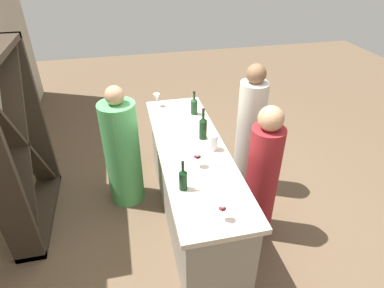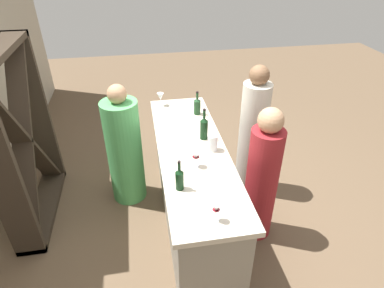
{
  "view_description": "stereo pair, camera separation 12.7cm",
  "coord_description": "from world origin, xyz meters",
  "px_view_note": "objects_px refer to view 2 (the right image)",
  "views": [
    {
      "loc": [
        -2.56,
        0.57,
        2.67
      ],
      "look_at": [
        0.0,
        0.0,
        0.97
      ],
      "focal_mm": 30.49,
      "sensor_mm": 36.0,
      "label": 1
    },
    {
      "loc": [
        -2.59,
        0.45,
        2.67
      ],
      "look_at": [
        0.0,
        0.0,
        0.97
      ],
      "focal_mm": 30.49,
      "sensor_mm": 36.0,
      "label": 2
    }
  ],
  "objects_px": {
    "wine_glass_near_right": "(160,97)",
    "wine_bottle_center_olive_green": "(197,106)",
    "wine_rack": "(22,141)",
    "wine_bottle_leftmost_dark_green": "(180,179)",
    "person_left_guest": "(252,136)",
    "person_server_behind": "(125,150)",
    "wine_glass_near_center": "(196,156)",
    "water_pitcher": "(213,143)",
    "wine_glass_near_left": "(216,209)",
    "person_center_guest": "(262,180)",
    "wine_bottle_second_left_dark_green": "(204,128)"
  },
  "relations": [
    {
      "from": "wine_glass_near_right",
      "to": "wine_bottle_center_olive_green",
      "type": "bearing_deg",
      "value": -127.27
    },
    {
      "from": "wine_rack",
      "to": "wine_bottle_leftmost_dark_green",
      "type": "height_order",
      "value": "wine_rack"
    },
    {
      "from": "wine_bottle_center_olive_green",
      "to": "person_left_guest",
      "type": "distance_m",
      "value": 0.72
    },
    {
      "from": "wine_bottle_center_olive_green",
      "to": "person_server_behind",
      "type": "bearing_deg",
      "value": 103.09
    },
    {
      "from": "wine_glass_near_center",
      "to": "water_pitcher",
      "type": "distance_m",
      "value": 0.31
    },
    {
      "from": "wine_glass_near_left",
      "to": "person_center_guest",
      "type": "bearing_deg",
      "value": -43.46
    },
    {
      "from": "wine_rack",
      "to": "wine_glass_near_right",
      "type": "relative_size",
      "value": 11.89
    },
    {
      "from": "wine_bottle_center_olive_green",
      "to": "wine_glass_near_right",
      "type": "distance_m",
      "value": 0.49
    },
    {
      "from": "wine_rack",
      "to": "person_center_guest",
      "type": "distance_m",
      "value": 2.4
    },
    {
      "from": "wine_bottle_leftmost_dark_green",
      "to": "wine_bottle_second_left_dark_green",
      "type": "height_order",
      "value": "wine_bottle_second_left_dark_green"
    },
    {
      "from": "wine_bottle_second_left_dark_green",
      "to": "water_pitcher",
      "type": "relative_size",
      "value": 2.07
    },
    {
      "from": "wine_bottle_second_left_dark_green",
      "to": "person_center_guest",
      "type": "height_order",
      "value": "person_center_guest"
    },
    {
      "from": "wine_bottle_leftmost_dark_green",
      "to": "person_center_guest",
      "type": "relative_size",
      "value": 0.19
    },
    {
      "from": "wine_glass_near_left",
      "to": "person_center_guest",
      "type": "distance_m",
      "value": 0.97
    },
    {
      "from": "wine_glass_near_left",
      "to": "person_center_guest",
      "type": "height_order",
      "value": "person_center_guest"
    },
    {
      "from": "wine_bottle_leftmost_dark_green",
      "to": "wine_glass_near_left",
      "type": "relative_size",
      "value": 1.76
    },
    {
      "from": "wine_bottle_second_left_dark_green",
      "to": "person_left_guest",
      "type": "relative_size",
      "value": 0.21
    },
    {
      "from": "wine_bottle_center_olive_green",
      "to": "person_left_guest",
      "type": "xyz_separation_m",
      "value": [
        -0.28,
        -0.59,
        -0.29
      ]
    },
    {
      "from": "water_pitcher",
      "to": "wine_glass_near_left",
      "type": "bearing_deg",
      "value": 168.61
    },
    {
      "from": "person_left_guest",
      "to": "person_center_guest",
      "type": "distance_m",
      "value": 0.73
    },
    {
      "from": "wine_rack",
      "to": "wine_bottle_center_olive_green",
      "type": "xyz_separation_m",
      "value": [
        0.29,
        -1.83,
        0.1
      ]
    },
    {
      "from": "wine_glass_near_left",
      "to": "wine_glass_near_right",
      "type": "bearing_deg",
      "value": 6.38
    },
    {
      "from": "wine_glass_near_right",
      "to": "person_center_guest",
      "type": "distance_m",
      "value": 1.58
    },
    {
      "from": "wine_rack",
      "to": "wine_glass_near_left",
      "type": "height_order",
      "value": "wine_rack"
    },
    {
      "from": "wine_glass_near_center",
      "to": "person_left_guest",
      "type": "height_order",
      "value": "person_left_guest"
    },
    {
      "from": "wine_rack",
      "to": "person_server_behind",
      "type": "distance_m",
      "value": 1.02
    },
    {
      "from": "water_pitcher",
      "to": "wine_glass_near_right",
      "type": "bearing_deg",
      "value": 20.77
    },
    {
      "from": "wine_bottle_leftmost_dark_green",
      "to": "wine_bottle_second_left_dark_green",
      "type": "xyz_separation_m",
      "value": [
        0.73,
        -0.35,
        0.02
      ]
    },
    {
      "from": "wine_bottle_second_left_dark_green",
      "to": "wine_bottle_center_olive_green",
      "type": "bearing_deg",
      "value": -3.44
    },
    {
      "from": "wine_rack",
      "to": "person_server_behind",
      "type": "relative_size",
      "value": 1.3
    },
    {
      "from": "wine_bottle_center_olive_green",
      "to": "person_left_guest",
      "type": "relative_size",
      "value": 0.18
    },
    {
      "from": "wine_glass_near_right",
      "to": "person_center_guest",
      "type": "relative_size",
      "value": 0.11
    },
    {
      "from": "wine_glass_near_right",
      "to": "person_left_guest",
      "type": "relative_size",
      "value": 0.1
    },
    {
      "from": "person_left_guest",
      "to": "wine_rack",
      "type": "bearing_deg",
      "value": -18.33
    },
    {
      "from": "wine_bottle_center_olive_green",
      "to": "wine_glass_near_left",
      "type": "bearing_deg",
      "value": 174.04
    },
    {
      "from": "wine_rack",
      "to": "wine_bottle_second_left_dark_green",
      "type": "height_order",
      "value": "wine_rack"
    },
    {
      "from": "person_center_guest",
      "to": "wine_bottle_center_olive_green",
      "type": "bearing_deg",
      "value": -78.05
    },
    {
      "from": "wine_rack",
      "to": "water_pitcher",
      "type": "distance_m",
      "value": 1.9
    },
    {
      "from": "person_center_guest",
      "to": "person_server_behind",
      "type": "distance_m",
      "value": 1.53
    },
    {
      "from": "wine_rack",
      "to": "person_center_guest",
      "type": "relative_size",
      "value": 1.28
    },
    {
      "from": "water_pitcher",
      "to": "person_server_behind",
      "type": "xyz_separation_m",
      "value": [
        0.56,
        0.86,
        -0.36
      ]
    },
    {
      "from": "wine_glass_near_right",
      "to": "wine_glass_near_center",
      "type": "bearing_deg",
      "value": -171.39
    },
    {
      "from": "wine_glass_near_right",
      "to": "person_server_behind",
      "type": "height_order",
      "value": "person_server_behind"
    },
    {
      "from": "wine_bottle_center_olive_green",
      "to": "person_center_guest",
      "type": "bearing_deg",
      "value": -155.69
    },
    {
      "from": "wine_bottle_center_olive_green",
      "to": "wine_glass_near_center",
      "type": "distance_m",
      "value": 1.01
    },
    {
      "from": "water_pitcher",
      "to": "wine_bottle_second_left_dark_green",
      "type": "bearing_deg",
      "value": 10.63
    },
    {
      "from": "wine_glass_near_left",
      "to": "person_server_behind",
      "type": "distance_m",
      "value": 1.65
    },
    {
      "from": "wine_glass_near_center",
      "to": "person_server_behind",
      "type": "bearing_deg",
      "value": 39.93
    },
    {
      "from": "wine_bottle_second_left_dark_green",
      "to": "wine_glass_near_right",
      "type": "bearing_deg",
      "value": 23.22
    },
    {
      "from": "wine_bottle_leftmost_dark_green",
      "to": "water_pitcher",
      "type": "relative_size",
      "value": 1.71
    }
  ]
}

